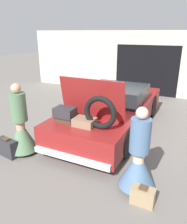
{
  "coord_description": "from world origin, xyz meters",
  "views": [
    {
      "loc": [
        2.13,
        -5.74,
        2.73
      ],
      "look_at": [
        0.0,
        -1.31,
        0.92
      ],
      "focal_mm": 35.0,
      "sensor_mm": 36.0,
      "label": 1
    }
  ],
  "objects_px": {
    "car": "(112,110)",
    "suitcase_beside_left_person": "(7,148)",
    "person_left": "(21,129)",
    "suitcase_beside_right_person": "(143,196)",
    "person_right": "(138,162)"
  },
  "relations": [
    {
      "from": "person_left",
      "to": "person_right",
      "type": "relative_size",
      "value": 1.06
    },
    {
      "from": "car",
      "to": "suitcase_beside_right_person",
      "type": "height_order",
      "value": "car"
    },
    {
      "from": "person_left",
      "to": "person_right",
      "type": "xyz_separation_m",
      "value": [
        2.8,
        -0.1,
        -0.04
      ]
    },
    {
      "from": "person_left",
      "to": "suitcase_beside_right_person",
      "type": "height_order",
      "value": "person_left"
    },
    {
      "from": "suitcase_beside_left_person",
      "to": "suitcase_beside_right_person",
      "type": "height_order",
      "value": "suitcase_beside_left_person"
    },
    {
      "from": "person_left",
      "to": "suitcase_beside_left_person",
      "type": "relative_size",
      "value": 3.02
    },
    {
      "from": "person_right",
      "to": "suitcase_beside_left_person",
      "type": "distance_m",
      "value": 3.03
    },
    {
      "from": "car",
      "to": "person_left",
      "type": "distance_m",
      "value": 2.68
    },
    {
      "from": "person_right",
      "to": "suitcase_beside_left_person",
      "type": "bearing_deg",
      "value": 81.96
    },
    {
      "from": "suitcase_beside_left_person",
      "to": "person_left",
      "type": "bearing_deg",
      "value": 54.73
    },
    {
      "from": "suitcase_beside_left_person",
      "to": "suitcase_beside_right_person",
      "type": "relative_size",
      "value": 1.41
    },
    {
      "from": "person_left",
      "to": "car",
      "type": "bearing_deg",
      "value": 157.9
    },
    {
      "from": "person_right",
      "to": "suitcase_beside_right_person",
      "type": "relative_size",
      "value": 4.0
    },
    {
      "from": "car",
      "to": "suitcase_beside_right_person",
      "type": "relative_size",
      "value": 12.17
    },
    {
      "from": "car",
      "to": "suitcase_beside_left_person",
      "type": "relative_size",
      "value": 8.66
    }
  ]
}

